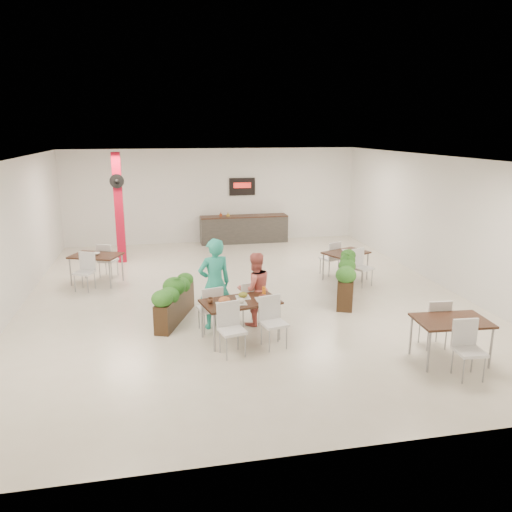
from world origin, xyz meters
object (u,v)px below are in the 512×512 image
(side_table_a, at_px, (96,259))
(red_column, at_px, (119,207))
(diner_woman, at_px, (255,289))
(main_table, at_px, (240,307))
(planter_left, at_px, (175,297))
(side_table_b, at_px, (346,257))
(service_counter, at_px, (244,228))
(planter_right, at_px, (347,277))
(diner_man, at_px, (215,284))
(side_table_c, at_px, (451,327))

(side_table_a, bearing_deg, red_column, 99.47)
(diner_woman, xyz_separation_m, side_table_a, (-3.40, 3.50, -0.11))
(main_table, xyz_separation_m, planter_left, (-1.15, 1.20, -0.14))
(side_table_b, bearing_deg, service_counter, 86.54)
(main_table, relative_size, planter_right, 0.94)
(main_table, bearing_deg, side_table_b, 43.84)
(main_table, bearing_deg, red_column, 111.79)
(diner_woman, relative_size, planter_right, 0.76)
(diner_woman, distance_m, side_table_b, 3.85)
(red_column, bearing_deg, side_table_a, -103.53)
(planter_left, bearing_deg, diner_woman, -19.32)
(diner_man, height_order, side_table_a, diner_man)
(service_counter, xyz_separation_m, planter_right, (1.31, -6.27, 0.02))
(planter_right, bearing_deg, side_table_b, 69.68)
(planter_left, xyz_separation_m, side_table_b, (4.47, 1.98, 0.12))
(diner_man, relative_size, planter_left, 1.04)
(main_table, bearing_deg, side_table_a, 125.79)
(side_table_c, bearing_deg, main_table, 158.02)
(diner_man, height_order, side_table_b, diner_man)
(red_column, xyz_separation_m, planter_left, (1.34, -5.03, -1.14))
(diner_man, bearing_deg, side_table_c, 135.80)
(service_counter, relative_size, side_table_a, 1.81)
(planter_right, relative_size, side_table_a, 1.19)
(planter_left, height_order, side_table_b, planter_left)
(planter_left, distance_m, planter_right, 4.01)
(side_table_a, relative_size, side_table_c, 1.01)
(planter_right, height_order, side_table_c, planter_right)
(red_column, bearing_deg, diner_man, -69.36)
(diner_woman, height_order, side_table_b, diner_woman)
(diner_man, xyz_separation_m, planter_right, (3.20, 1.17, -0.39))
(planter_left, bearing_deg, main_table, -46.27)
(planter_right, bearing_deg, service_counter, 101.76)
(diner_man, xyz_separation_m, planter_left, (-0.76, 0.55, -0.40))
(red_column, relative_size, diner_man, 1.77)
(red_column, relative_size, planter_right, 1.63)
(red_column, bearing_deg, diner_woman, -62.53)
(diner_woman, bearing_deg, service_counter, -110.98)
(red_column, xyz_separation_m, side_table_c, (5.80, -7.85, -1.02))
(side_table_a, distance_m, side_table_c, 8.55)
(diner_man, relative_size, side_table_b, 1.09)
(side_table_a, bearing_deg, planter_left, -35.02)
(red_column, xyz_separation_m, service_counter, (4.00, 1.86, -1.15))
(service_counter, distance_m, side_table_c, 9.89)
(planter_left, bearing_deg, side_table_c, -32.34)
(red_column, distance_m, planter_right, 6.99)
(service_counter, height_order, side_table_b, service_counter)
(side_table_b, bearing_deg, main_table, -159.84)
(planter_left, bearing_deg, red_column, 104.92)
(planter_right, relative_size, side_table_b, 1.19)
(diner_man, distance_m, side_table_a, 4.37)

